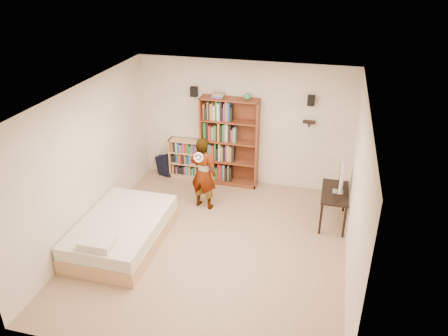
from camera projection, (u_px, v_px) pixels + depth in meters
The scene contains 14 objects.
ground at pixel (213, 246), 7.63m from camera, with size 4.50×5.00×0.01m, color tan.
room_shell at pixel (212, 154), 6.84m from camera, with size 4.52×5.02×2.71m.
crown_molding at pixel (211, 99), 6.43m from camera, with size 4.50×5.00×0.06m.
speaker_left at pixel (194, 92), 9.04m from camera, with size 0.14×0.12×0.20m, color black.
speaker_right at pixel (311, 100), 8.52m from camera, with size 0.14×0.12×0.20m, color black.
wall_shelf at pixel (309, 122), 8.73m from camera, with size 0.25×0.16×0.03m, color black.
tall_bookshelf at pixel (230, 142), 9.27m from camera, with size 1.23×0.36×1.94m, color brown, non-canonical shape.
low_bookshelf at pixel (186, 159), 9.76m from camera, with size 0.72×0.27×0.90m, color tan, non-canonical shape.
computer_desk at pixel (333, 207), 8.15m from camera, with size 0.48×0.97×0.66m, color black, non-canonical shape.
imac at pixel (339, 180), 7.88m from camera, with size 0.10×0.52×0.52m, color silver, non-canonical shape.
daybed at pixel (122, 228), 7.57m from camera, with size 1.35×2.07×0.61m, color white, non-canonical shape.
person at pixel (203, 173), 8.48m from camera, with size 0.54×0.36×1.49m, color black.
wii_wheel at pixel (198, 157), 8.03m from camera, with size 0.19×0.19×0.03m, color silver.
navy_bag at pixel (164, 165), 9.94m from camera, with size 0.35×0.23×0.48m, color black, non-canonical shape.
Camera 1 is at (1.72, -5.97, 4.64)m, focal length 35.00 mm.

